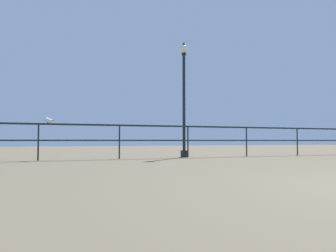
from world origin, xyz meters
TOP-DOWN VIEW (x-y plane):
  - pier_railing at (0.00, 7.67)m, footprint 22.40×0.05m
  - lamppost_center at (-0.04, 7.88)m, footprint 0.28×0.28m
  - seagull_on_rail at (-4.22, 7.68)m, footprint 0.27×0.32m

SIDE VIEW (x-z plane):
  - pier_railing at x=0.00m, z-range 0.25..1.27m
  - seagull_on_rail at x=-4.22m, z-range 1.01..1.19m
  - lamppost_center at x=-0.04m, z-range 0.24..4.07m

